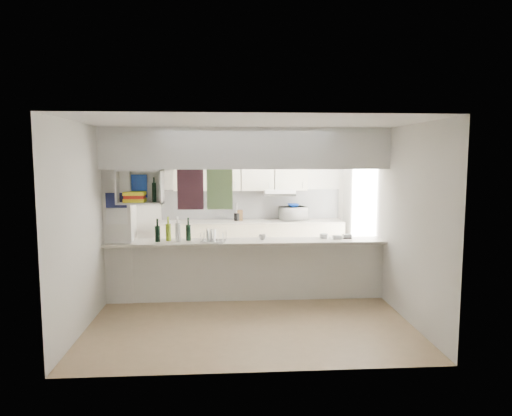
{
  "coord_description": "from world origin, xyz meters",
  "views": [
    {
      "loc": [
        -0.3,
        -6.81,
        2.18
      ],
      "look_at": [
        0.18,
        0.5,
        1.36
      ],
      "focal_mm": 32.0,
      "sensor_mm": 36.0,
      "label": 1
    }
  ],
  "objects": [
    {
      "name": "microwave",
      "position": [
        1.04,
        2.13,
        1.06
      ],
      "size": [
        0.56,
        0.45,
        0.27
      ],
      "primitive_type": "imported",
      "rotation": [
        0.0,
        0.0,
        3.39
      ],
      "color": "white",
      "rests_on": "bench_top"
    },
    {
      "name": "wall_left",
      "position": [
        -2.1,
        0.0,
        1.3
      ],
      "size": [
        0.0,
        4.8,
        4.8
      ],
      "primitive_type": "plane",
      "rotation": [
        1.57,
        0.0,
        1.57
      ],
      "color": "silver",
      "rests_on": "floor"
    },
    {
      "name": "bowl",
      "position": [
        1.03,
        2.1,
        1.22
      ],
      "size": [
        0.24,
        0.24,
        0.06
      ],
      "primitive_type": "imported",
      "color": "navy",
      "rests_on": "microwave"
    },
    {
      "name": "cup",
      "position": [
        0.24,
        -0.06,
        0.98
      ],
      "size": [
        0.14,
        0.14,
        0.09
      ],
      "primitive_type": "imported",
      "rotation": [
        0.0,
        0.0,
        0.31
      ],
      "color": "white",
      "rests_on": "dish_rack"
    },
    {
      "name": "knife_block",
      "position": [
        -0.03,
        2.18,
        1.02
      ],
      "size": [
        0.11,
        0.09,
        0.21
      ],
      "primitive_type": "cube",
      "rotation": [
        0.0,
        0.0,
        -0.05
      ],
      "color": "brown",
      "rests_on": "bench_top"
    },
    {
      "name": "wine_bottles",
      "position": [
        -1.1,
        0.01,
        1.06
      ],
      "size": [
        0.53,
        0.16,
        0.38
      ],
      "color": "black",
      "rests_on": "breakfast_bar"
    },
    {
      "name": "wall_back",
      "position": [
        0.0,
        2.4,
        1.3
      ],
      "size": [
        4.2,
        0.0,
        4.2
      ],
      "primitive_type": "plane",
      "rotation": [
        1.57,
        0.0,
        0.0
      ],
      "color": "silver",
      "rests_on": "floor"
    },
    {
      "name": "wall_right",
      "position": [
        2.1,
        0.0,
        1.3
      ],
      "size": [
        0.0,
        4.8,
        4.8
      ],
      "primitive_type": "plane",
      "rotation": [
        1.57,
        0.0,
        -1.57
      ],
      "color": "silver",
      "rests_on": "floor"
    },
    {
      "name": "utensil_jar",
      "position": [
        -0.09,
        2.15,
        1.0
      ],
      "size": [
        0.11,
        0.11,
        0.15
      ],
      "primitive_type": "cylinder",
      "color": "black",
      "rests_on": "bench_top"
    },
    {
      "name": "ceiling",
      "position": [
        0.0,
        0.0,
        2.6
      ],
      "size": [
        4.8,
        4.8,
        0.0
      ],
      "primitive_type": "plane",
      "color": "white",
      "rests_on": "wall_back"
    },
    {
      "name": "plastic_tubs",
      "position": [
        1.37,
        0.09,
        0.95
      ],
      "size": [
        0.5,
        0.21,
        0.06
      ],
      "color": "silver",
      "rests_on": "breakfast_bar"
    },
    {
      "name": "floor",
      "position": [
        0.0,
        0.0,
        0.0
      ],
      "size": [
        4.8,
        4.8,
        0.0
      ],
      "primitive_type": "plane",
      "color": "#A2835E",
      "rests_on": "ground"
    },
    {
      "name": "cubby_shelf",
      "position": [
        -1.57,
        -0.06,
        1.71
      ],
      "size": [
        0.65,
        0.35,
        0.5
      ],
      "color": "white",
      "rests_on": "bulkhead"
    },
    {
      "name": "servery_partition",
      "position": [
        -0.17,
        0.0,
        1.66
      ],
      "size": [
        4.2,
        0.5,
        2.6
      ],
      "color": "silver",
      "rests_on": "floor"
    },
    {
      "name": "dish_rack",
      "position": [
        -0.5,
        -0.05,
        1.0
      ],
      "size": [
        0.4,
        0.32,
        0.2
      ],
      "rotation": [
        0.0,
        0.0,
        -0.14
      ],
      "color": "silver",
      "rests_on": "breakfast_bar"
    },
    {
      "name": "kitchen_run",
      "position": [
        0.16,
        2.14,
        0.83
      ],
      "size": [
        3.6,
        0.63,
        2.24
      ],
      "color": "#EBE5C7",
      "rests_on": "floor"
    }
  ]
}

